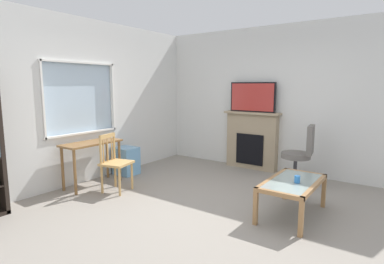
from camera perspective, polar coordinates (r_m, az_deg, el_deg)
ground at (r=4.21m, az=2.50°, el=-14.61°), size 5.94×5.95×0.02m
wall_back_with_window at (r=5.63m, az=-19.13°, el=5.28°), size 4.94×0.15×2.75m
wall_right at (r=6.16m, az=15.55°, el=5.74°), size 0.12×5.15×2.75m
desk_under_window at (r=5.35m, az=-17.91°, el=-3.10°), size 0.98×0.42×0.73m
wooden_chair at (r=5.00m, az=-13.99°, el=-5.38°), size 0.50×0.49×0.90m
plastic_drawer_unit at (r=5.95m, az=-11.98°, el=-5.18°), size 0.35×0.40×0.51m
fireplace at (r=6.27m, az=10.89°, el=-1.49°), size 0.26×1.13×1.13m
tv at (r=6.17m, az=11.05°, el=6.29°), size 0.06×0.92×0.58m
office_chair at (r=5.50m, az=19.40°, el=-3.39°), size 0.58×0.58×1.00m
coffee_table at (r=4.18m, az=17.98°, el=-9.33°), size 1.09×0.58×0.46m
sippy_cup at (r=4.07m, az=18.73°, el=-8.20°), size 0.07×0.07×0.09m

